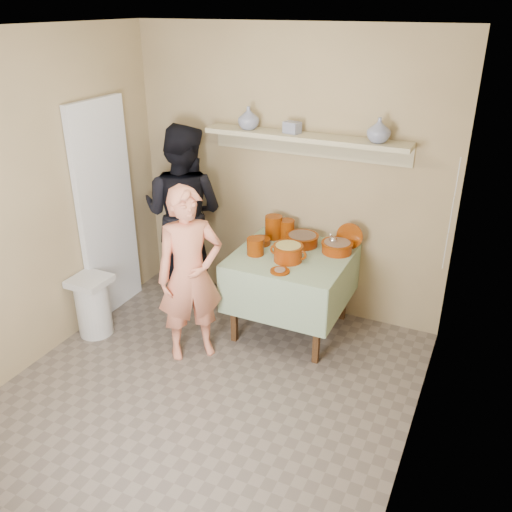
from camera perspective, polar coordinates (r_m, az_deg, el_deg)
The scene contains 22 objects.
ground at distance 4.23m, azimuth -6.39°, elevation -15.39°, with size 3.50×3.50×0.00m, color #695C53.
tile_panel at distance 5.16m, azimuth -15.47°, elevation 4.60°, with size 0.06×0.70×2.00m, color silver.
plate_stack_a at distance 4.97m, azimuth 1.86°, elevation 3.07°, with size 0.16×0.16×0.21m, color #682201.
plate_stack_b at distance 4.98m, azimuth 3.23°, elevation 2.86°, with size 0.14×0.14×0.17m, color #682201.
bowl_stack at distance 4.65m, azimuth -0.06°, elevation 1.01°, with size 0.15×0.15×0.15m, color #682201.
empty_bowl at distance 4.87m, azimuth 0.46°, elevation 1.58°, with size 0.18×0.18×0.05m, color #682201.
propped_lid at distance 4.81m, azimuth 9.82°, elevation 2.08°, with size 0.23×0.23×0.02m, color #682201.
vase_right at distance 4.50m, azimuth 12.82°, elevation 12.80°, with size 0.19×0.19×0.20m, color navy.
vase_left at distance 4.88m, azimuth -0.80°, elevation 14.33°, with size 0.19×0.19×0.20m, color navy.
ceramic_box at distance 4.74m, azimuth 3.82°, elevation 13.34°, with size 0.14×0.10×0.10m, color navy.
person_cook at distance 4.39m, azimuth -6.96°, elevation -2.03°, with size 0.54×0.36×1.49m, color #E68363.
person_helper at distance 5.33m, azimuth -7.63°, elevation 4.47°, with size 0.85×0.66×1.74m, color black.
room_shell at distance 3.41m, azimuth -7.68°, elevation 5.62°, with size 3.04×3.54×2.62m.
serving_table at distance 4.74m, azimuth 3.81°, elevation -1.11°, with size 0.97×0.97×0.76m.
cazuela_meat_a at distance 4.85m, azimuth 4.88°, elevation 1.81°, with size 0.30×0.30×0.10m.
cazuela_meat_b at distance 4.74m, azimuth 8.53°, elevation 1.03°, with size 0.28×0.28×0.10m.
ladle at distance 4.73m, azimuth 8.13°, elevation 1.66°, with size 0.08×0.26×0.19m.
cazuela_rice at distance 4.53m, azimuth 3.40°, elevation 0.48°, with size 0.33×0.25×0.14m.
front_plate at distance 4.37m, azimuth 2.54°, elevation -1.57°, with size 0.16×0.16×0.03m.
wall_shelf at distance 4.74m, azimuth 5.29°, elevation 12.11°, with size 1.80×0.25×0.21m.
trash_bin at distance 5.06m, azimuth -16.77°, elevation -5.00°, with size 0.32×0.32×0.56m.
electrical_cord at distance 4.44m, azimuth 19.86°, elevation 4.06°, with size 0.01×0.05×0.90m.
Camera 1 is at (1.76, -2.69, 2.75)m, focal length 38.00 mm.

